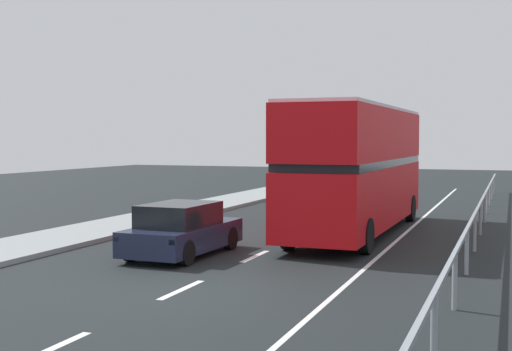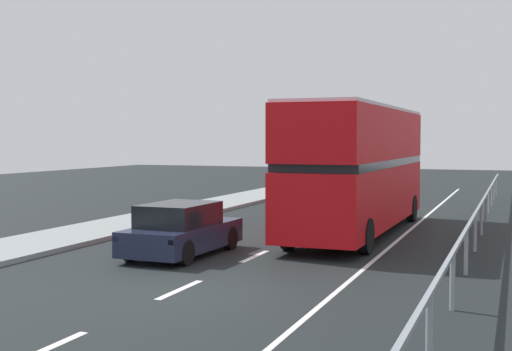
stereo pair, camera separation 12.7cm
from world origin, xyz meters
The scene contains 6 objects.
ground_plane centered at (0.00, 0.00, -0.05)m, with size 73.25×120.00×0.10m, color black.
lane_paint_markings centered at (1.93, 8.88, 0.00)m, with size 3.26×46.00×0.01m.
bridge_side_railing centered at (5.48, 9.00, 0.89)m, with size 0.10×42.00×1.10m.
double_decker_bus_red centered at (1.64, 9.68, 2.26)m, with size 2.60×11.10×4.21m.
hatchback_car_near centered at (-1.90, 3.78, 0.68)m, with size 1.88×4.12×1.43m.
sedan_car_ahead centered at (-2.28, 20.17, 0.67)m, with size 1.93×4.53×1.39m.
Camera 1 is at (6.44, -12.68, 3.16)m, focal length 47.93 mm.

